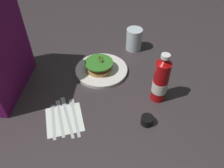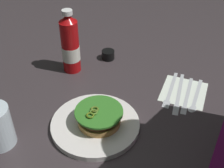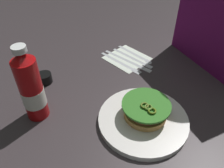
{
  "view_description": "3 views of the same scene",
  "coord_description": "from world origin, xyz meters",
  "px_view_note": "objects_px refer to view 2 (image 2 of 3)",
  "views": [
    {
      "loc": [
        -0.8,
        0.01,
        0.73
      ],
      "look_at": [
        -0.11,
        0.07,
        0.07
      ],
      "focal_mm": 36.02,
      "sensor_mm": 36.0,
      "label": 1
    },
    {
      "loc": [
        0.48,
        0.57,
        0.63
      ],
      "look_at": [
        -0.07,
        0.1,
        0.07
      ],
      "focal_mm": 47.5,
      "sensor_mm": 36.0,
      "label": 2
    },
    {
      "loc": [
        0.4,
        -0.13,
        0.5
      ],
      "look_at": [
        -0.08,
        0.1,
        0.06
      ],
      "focal_mm": 35.94,
      "sensor_mm": 36.0,
      "label": 3
    }
  ],
  "objects_px": {
    "burger_sandwich": "(99,117)",
    "steak_knife": "(187,96)",
    "dinner_plate": "(95,124)",
    "napkin": "(184,92)",
    "butter_knife": "(179,95)",
    "fork_utensil": "(170,91)",
    "spoon_utensil": "(195,99)",
    "ketchup_bottle": "(70,45)",
    "condiment_cup": "(108,55)"
  },
  "relations": [
    {
      "from": "spoon_utensil",
      "to": "burger_sandwich",
      "type": "bearing_deg",
      "value": -27.84
    },
    {
      "from": "ketchup_bottle",
      "to": "steak_knife",
      "type": "height_order",
      "value": "ketchup_bottle"
    },
    {
      "from": "burger_sandwich",
      "to": "ketchup_bottle",
      "type": "xyz_separation_m",
      "value": [
        -0.15,
        -0.28,
        0.06
      ]
    },
    {
      "from": "condiment_cup",
      "to": "napkin",
      "type": "xyz_separation_m",
      "value": [
        -0.01,
        0.33,
        -0.02
      ]
    },
    {
      "from": "spoon_utensil",
      "to": "steak_knife",
      "type": "bearing_deg",
      "value": -76.76
    },
    {
      "from": "ketchup_bottle",
      "to": "steak_knife",
      "type": "relative_size",
      "value": 1.24
    },
    {
      "from": "burger_sandwich",
      "to": "butter_knife",
      "type": "bearing_deg",
      "value": 159.55
    },
    {
      "from": "burger_sandwich",
      "to": "spoon_utensil",
      "type": "distance_m",
      "value": 0.33
    },
    {
      "from": "napkin",
      "to": "fork_utensil",
      "type": "bearing_deg",
      "value": -45.92
    },
    {
      "from": "condiment_cup",
      "to": "fork_utensil",
      "type": "xyz_separation_m",
      "value": [
        0.02,
        0.3,
        -0.01
      ]
    },
    {
      "from": "ketchup_bottle",
      "to": "condiment_cup",
      "type": "xyz_separation_m",
      "value": [
        -0.14,
        0.05,
        -0.08
      ]
    },
    {
      "from": "fork_utensil",
      "to": "spoon_utensil",
      "type": "bearing_deg",
      "value": 103.48
    },
    {
      "from": "condiment_cup",
      "to": "napkin",
      "type": "bearing_deg",
      "value": 91.75
    },
    {
      "from": "steak_knife",
      "to": "dinner_plate",
      "type": "bearing_deg",
      "value": -25.11
    },
    {
      "from": "dinner_plate",
      "to": "ketchup_bottle",
      "type": "height_order",
      "value": "ketchup_bottle"
    },
    {
      "from": "dinner_plate",
      "to": "steak_knife",
      "type": "relative_size",
      "value": 1.37
    },
    {
      "from": "dinner_plate",
      "to": "fork_utensil",
      "type": "distance_m",
      "value": 0.29
    },
    {
      "from": "condiment_cup",
      "to": "steak_knife",
      "type": "relative_size",
      "value": 0.26
    },
    {
      "from": "fork_utensil",
      "to": "spoon_utensil",
      "type": "distance_m",
      "value": 0.09
    },
    {
      "from": "ketchup_bottle",
      "to": "butter_knife",
      "type": "height_order",
      "value": "ketchup_bottle"
    },
    {
      "from": "fork_utensil",
      "to": "spoon_utensil",
      "type": "height_order",
      "value": "same"
    },
    {
      "from": "ketchup_bottle",
      "to": "napkin",
      "type": "relative_size",
      "value": 1.54
    },
    {
      "from": "burger_sandwich",
      "to": "steak_knife",
      "type": "distance_m",
      "value": 0.31
    },
    {
      "from": "ketchup_bottle",
      "to": "dinner_plate",
      "type": "bearing_deg",
      "value": 59.23
    },
    {
      "from": "dinner_plate",
      "to": "fork_utensil",
      "type": "bearing_deg",
      "value": 163.86
    },
    {
      "from": "ketchup_bottle",
      "to": "fork_utensil",
      "type": "height_order",
      "value": "ketchup_bottle"
    },
    {
      "from": "napkin",
      "to": "fork_utensil",
      "type": "relative_size",
      "value": 0.78
    },
    {
      "from": "dinner_plate",
      "to": "condiment_cup",
      "type": "relative_size",
      "value": 5.19
    },
    {
      "from": "dinner_plate",
      "to": "condiment_cup",
      "type": "distance_m",
      "value": 0.37
    },
    {
      "from": "ketchup_bottle",
      "to": "napkin",
      "type": "xyz_separation_m",
      "value": [
        -0.15,
        0.38,
        -0.1
      ]
    },
    {
      "from": "dinner_plate",
      "to": "ketchup_bottle",
      "type": "distance_m",
      "value": 0.32
    },
    {
      "from": "napkin",
      "to": "spoon_utensil",
      "type": "height_order",
      "value": "spoon_utensil"
    },
    {
      "from": "condiment_cup",
      "to": "steak_knife",
      "type": "xyz_separation_m",
      "value": [
        0.01,
        0.35,
        -0.01
      ]
    },
    {
      "from": "condiment_cup",
      "to": "fork_utensil",
      "type": "height_order",
      "value": "condiment_cup"
    },
    {
      "from": "ketchup_bottle",
      "to": "spoon_utensil",
      "type": "distance_m",
      "value": 0.46
    },
    {
      "from": "ketchup_bottle",
      "to": "condiment_cup",
      "type": "distance_m",
      "value": 0.17
    },
    {
      "from": "dinner_plate",
      "to": "ketchup_bottle",
      "type": "relative_size",
      "value": 1.1
    },
    {
      "from": "butter_knife",
      "to": "condiment_cup",
      "type": "bearing_deg",
      "value": -93.43
    },
    {
      "from": "ketchup_bottle",
      "to": "fork_utensil",
      "type": "xyz_separation_m",
      "value": [
        -0.12,
        0.35,
        -0.1
      ]
    },
    {
      "from": "fork_utensil",
      "to": "spoon_utensil",
      "type": "xyz_separation_m",
      "value": [
        -0.02,
        0.08,
        -0.0
      ]
    },
    {
      "from": "napkin",
      "to": "butter_knife",
      "type": "xyz_separation_m",
      "value": [
        0.03,
        -0.0,
        0.0
      ]
    },
    {
      "from": "dinner_plate",
      "to": "napkin",
      "type": "height_order",
      "value": "dinner_plate"
    },
    {
      "from": "burger_sandwich",
      "to": "dinner_plate",
      "type": "bearing_deg",
      "value": -55.11
    },
    {
      "from": "fork_utensil",
      "to": "steak_knife",
      "type": "distance_m",
      "value": 0.06
    },
    {
      "from": "napkin",
      "to": "butter_knife",
      "type": "distance_m",
      "value": 0.03
    },
    {
      "from": "ketchup_bottle",
      "to": "napkin",
      "type": "bearing_deg",
      "value": 111.75
    },
    {
      "from": "burger_sandwich",
      "to": "spoon_utensil",
      "type": "height_order",
      "value": "burger_sandwich"
    },
    {
      "from": "fork_utensil",
      "to": "steak_knife",
      "type": "bearing_deg",
      "value": 103.59
    },
    {
      "from": "condiment_cup",
      "to": "butter_knife",
      "type": "distance_m",
      "value": 0.33
    },
    {
      "from": "ketchup_bottle",
      "to": "steak_knife",
      "type": "bearing_deg",
      "value": 108.25
    }
  ]
}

